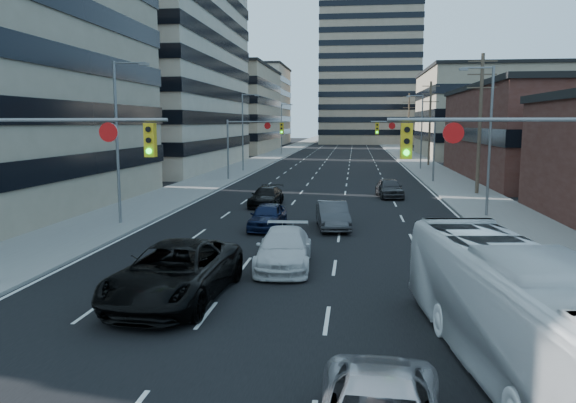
{
  "coord_description": "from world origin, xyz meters",
  "views": [
    {
      "loc": [
        2.53,
        -9.69,
        5.71
      ],
      "look_at": [
        -0.42,
        15.06,
        2.2
      ],
      "focal_mm": 35.0,
      "sensor_mm": 36.0,
      "label": 1
    }
  ],
  "objects_px": {
    "transit_bus": "(516,309)",
    "sedan_blue": "(268,216)",
    "white_van": "(284,249)",
    "black_pickup": "(175,272)"
  },
  "relations": [
    {
      "from": "transit_bus",
      "to": "sedan_blue",
      "type": "xyz_separation_m",
      "value": [
        -8.36,
        16.45,
        -0.75
      ]
    },
    {
      "from": "white_van",
      "to": "transit_bus",
      "type": "relative_size",
      "value": 0.49
    },
    {
      "from": "black_pickup",
      "to": "transit_bus",
      "type": "bearing_deg",
      "value": -19.9
    },
    {
      "from": "white_van",
      "to": "sedan_blue",
      "type": "xyz_separation_m",
      "value": [
        -1.88,
        7.84,
        -0.04
      ]
    },
    {
      "from": "white_van",
      "to": "transit_bus",
      "type": "height_order",
      "value": "transit_bus"
    },
    {
      "from": "white_van",
      "to": "sedan_blue",
      "type": "bearing_deg",
      "value": 100.27
    },
    {
      "from": "transit_bus",
      "to": "sedan_blue",
      "type": "distance_m",
      "value": 18.47
    },
    {
      "from": "transit_bus",
      "to": "sedan_blue",
      "type": "bearing_deg",
      "value": 109.17
    },
    {
      "from": "black_pickup",
      "to": "transit_bus",
      "type": "relative_size",
      "value": 0.63
    },
    {
      "from": "transit_bus",
      "to": "white_van",
      "type": "bearing_deg",
      "value": 119.18
    }
  ]
}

